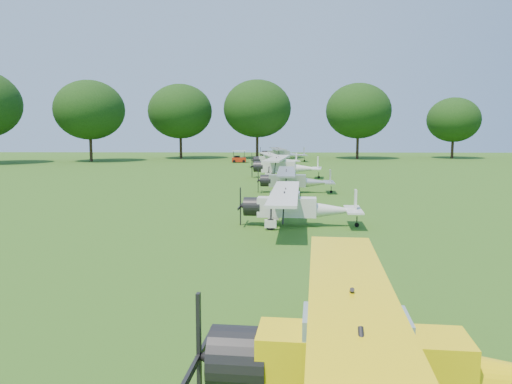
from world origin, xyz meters
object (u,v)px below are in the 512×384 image
aircraft_3 (296,204)px  aircraft_6 (274,159)px  aircraft_5 (284,165)px  golf_cart (239,159)px  aircraft_4 (293,179)px  aircraft_2 (395,356)px  aircraft_7 (282,153)px

aircraft_3 → aircraft_6: (-0.63, 38.33, 0.01)m
aircraft_5 → aircraft_3: bearing=-83.0°
golf_cart → aircraft_4: bearing=-83.3°
aircraft_2 → aircraft_4: 29.87m
aircraft_7 → golf_cart: aircraft_7 is taller
aircraft_2 → golf_cart: bearing=101.0°
aircraft_5 → aircraft_7: 25.49m
aircraft_6 → aircraft_2: bearing=-96.7°
aircraft_2 → aircraft_7: (0.15, 67.08, 0.05)m
aircraft_2 → aircraft_3: aircraft_2 is taller
aircraft_4 → aircraft_5: (-0.32, 11.73, 0.22)m
aircraft_7 → golf_cart: 6.71m
aircraft_4 → aircraft_7: bearing=92.2°
aircraft_7 → aircraft_5: bearing=-95.9°
golf_cart → aircraft_6: bearing=-66.4°
aircraft_3 → aircraft_6: size_ratio=0.99×
aircraft_7 → golf_cart: (-6.31, -2.18, -0.71)m
aircraft_5 → golf_cart: (-5.80, 23.31, -0.70)m
aircraft_6 → aircraft_4: bearing=-95.3°
aircraft_6 → aircraft_3: bearing=-97.0°
aircraft_3 → golf_cart: size_ratio=4.57×
aircraft_5 → golf_cart: bearing=111.4°
aircraft_6 → aircraft_5: bearing=-94.4°
aircraft_3 → aircraft_4: bearing=91.8°
aircraft_6 → aircraft_7: bearing=75.7°
aircraft_2 → aircraft_6: 55.08m
aircraft_2 → aircraft_7: aircraft_7 is taller
aircraft_3 → golf_cart: 48.49m
golf_cart → aircraft_7: bearing=15.9°
aircraft_3 → aircraft_4: 13.13m
aircraft_3 → golf_cart: bearing=100.7°
aircraft_5 → golf_cart: 24.03m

